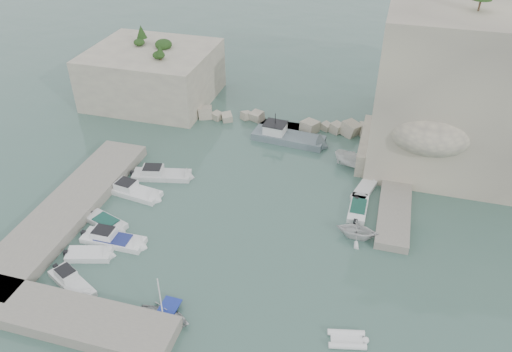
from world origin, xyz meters
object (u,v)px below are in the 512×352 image
(motorboat_b, at_px, (134,194))
(motorboat_f, at_px, (73,286))
(rowboat, at_px, (164,321))
(tender_east_c, at_px, (364,192))
(motorboat_e, at_px, (90,257))
(tender_east_b, at_px, (358,211))
(tender_east_a, at_px, (356,237))
(inflatable_dinghy, at_px, (347,341))
(motorboat_a, at_px, (162,177))
(work_boat, at_px, (288,141))
(motorboat_d, at_px, (114,242))
(tender_east_d, at_px, (356,168))
(motorboat_c, at_px, (107,225))

(motorboat_b, distance_m, motorboat_f, 12.87)
(rowboat, xyz_separation_m, tender_east_c, (12.97, 20.92, 0.00))
(motorboat_e, distance_m, tender_east_b, 25.41)
(motorboat_f, height_order, tender_east_b, motorboat_f)
(motorboat_e, xyz_separation_m, tender_east_a, (22.17, 8.93, 0.00))
(inflatable_dinghy, height_order, tender_east_c, tender_east_c)
(tender_east_c, bearing_deg, rowboat, 163.37)
(motorboat_a, distance_m, motorboat_f, 16.42)
(motorboat_a, bearing_deg, tender_east_a, -23.11)
(inflatable_dinghy, bearing_deg, motorboat_b, 139.88)
(motorboat_a, relative_size, work_boat, 0.72)
(rowboat, bearing_deg, motorboat_d, 51.36)
(motorboat_b, bearing_deg, work_boat, 57.04)
(motorboat_b, distance_m, tender_east_a, 22.71)
(motorboat_d, relative_size, tender_east_d, 1.26)
(inflatable_dinghy, relative_size, tender_east_b, 0.61)
(inflatable_dinghy, distance_m, tender_east_a, 11.64)
(motorboat_f, bearing_deg, inflatable_dinghy, 28.72)
(tender_east_a, relative_size, tender_east_b, 0.77)
(motorboat_e, relative_size, work_boat, 0.44)
(motorboat_c, bearing_deg, tender_east_b, 39.03)
(motorboat_e, height_order, motorboat_f, motorboat_f)
(motorboat_e, bearing_deg, motorboat_a, 70.21)
(motorboat_e, relative_size, tender_east_d, 0.83)
(tender_east_c, xyz_separation_m, tender_east_d, (-1.34, 4.30, 0.00))
(rowboat, bearing_deg, tender_east_c, -29.85)
(motorboat_f, xyz_separation_m, tender_east_b, (21.35, 16.35, 0.00))
(motorboat_c, relative_size, motorboat_d, 0.72)
(tender_east_b, xyz_separation_m, tender_east_d, (-1.06, 7.63, 0.00))
(motorboat_c, bearing_deg, motorboat_a, 97.07)
(motorboat_c, height_order, motorboat_e, same)
(motorboat_b, distance_m, motorboat_c, 5.12)
(motorboat_c, xyz_separation_m, tender_east_a, (22.94, 4.63, 0.00))
(rowboat, height_order, tender_east_b, rowboat)
(motorboat_b, relative_size, motorboat_c, 1.37)
(motorboat_c, xyz_separation_m, rowboat, (9.96, -8.96, 0.00))
(motorboat_b, distance_m, motorboat_d, 7.37)
(tender_east_c, relative_size, tender_east_d, 0.91)
(motorboat_b, distance_m, inflatable_dinghy, 26.26)
(motorboat_a, height_order, inflatable_dinghy, motorboat_a)
(motorboat_d, relative_size, inflatable_dinghy, 2.14)
(motorboat_b, xyz_separation_m, tender_east_d, (21.34, 11.15, 0.00))
(motorboat_b, height_order, tender_east_b, motorboat_b)
(tender_east_b, relative_size, tender_east_d, 0.97)
(motorboat_a, height_order, motorboat_d, same)
(motorboat_a, bearing_deg, tender_east_b, -12.43)
(motorboat_b, bearing_deg, motorboat_f, -77.35)
(motorboat_c, distance_m, work_boat, 23.86)
(tender_east_a, bearing_deg, motorboat_b, 91.22)
(motorboat_e, height_order, tender_east_c, same)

